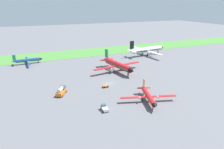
{
  "coord_description": "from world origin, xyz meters",
  "views": [
    {
      "loc": [
        -34.95,
        -83.69,
        35.17
      ],
      "look_at": [
        3.11,
        2.91,
        3.0
      ],
      "focal_mm": 33.32,
      "sensor_mm": 36.0,
      "label": 1
    }
  ],
  "objects_px": {
    "airplane_midfield_jet": "(118,65)",
    "fuel_truck_near_gate": "(61,91)",
    "airplane_taxiing_turboprop": "(28,60)",
    "airplane_parked_jet_far": "(147,50)",
    "baggage_cart_by_runway": "(105,86)",
    "pushback_tug_midfield": "(104,108)",
    "airplane_foreground_turboprop": "(148,96)"
  },
  "relations": [
    {
      "from": "pushback_tug_midfield",
      "to": "baggage_cart_by_runway",
      "type": "bearing_deg",
      "value": -21.38
    },
    {
      "from": "baggage_cart_by_runway",
      "to": "airplane_midfield_jet",
      "type": "bearing_deg",
      "value": -132.59
    },
    {
      "from": "airplane_taxiing_turboprop",
      "to": "pushback_tug_midfield",
      "type": "relative_size",
      "value": 5.85
    },
    {
      "from": "airplane_taxiing_turboprop",
      "to": "baggage_cart_by_runway",
      "type": "height_order",
      "value": "airplane_taxiing_turboprop"
    },
    {
      "from": "fuel_truck_near_gate",
      "to": "pushback_tug_midfield",
      "type": "height_order",
      "value": "fuel_truck_near_gate"
    },
    {
      "from": "airplane_foreground_turboprop",
      "to": "airplane_parked_jet_far",
      "type": "xyz_separation_m",
      "value": [
        40.25,
        64.09,
        1.77
      ]
    },
    {
      "from": "airplane_midfield_jet",
      "to": "fuel_truck_near_gate",
      "type": "bearing_deg",
      "value": -70.31
    },
    {
      "from": "airplane_taxiing_turboprop",
      "to": "fuel_truck_near_gate",
      "type": "relative_size",
      "value": 3.14
    },
    {
      "from": "airplane_taxiing_turboprop",
      "to": "airplane_midfield_jet",
      "type": "height_order",
      "value": "airplane_midfield_jet"
    },
    {
      "from": "airplane_taxiing_turboprop",
      "to": "pushback_tug_midfield",
      "type": "height_order",
      "value": "airplane_taxiing_turboprop"
    },
    {
      "from": "airplane_taxiing_turboprop",
      "to": "pushback_tug_midfield",
      "type": "xyz_separation_m",
      "value": [
        21.29,
        -74.35,
        -1.43
      ]
    },
    {
      "from": "airplane_midfield_jet",
      "to": "pushback_tug_midfield",
      "type": "bearing_deg",
      "value": -40.02
    },
    {
      "from": "airplane_midfield_jet",
      "to": "baggage_cart_by_runway",
      "type": "relative_size",
      "value": 11.6
    },
    {
      "from": "airplane_taxiing_turboprop",
      "to": "airplane_parked_jet_far",
      "type": "relative_size",
      "value": 0.66
    },
    {
      "from": "pushback_tug_midfield",
      "to": "baggage_cart_by_runway",
      "type": "distance_m",
      "value": 21.17
    },
    {
      "from": "airplane_taxiing_turboprop",
      "to": "airplane_foreground_turboprop",
      "type": "relative_size",
      "value": 1.02
    },
    {
      "from": "airplane_foreground_turboprop",
      "to": "baggage_cart_by_runway",
      "type": "xyz_separation_m",
      "value": [
        -9.55,
        19.74,
        -1.79
      ]
    },
    {
      "from": "airplane_taxiing_turboprop",
      "to": "fuel_truck_near_gate",
      "type": "xyz_separation_m",
      "value": [
        10.22,
        -54.73,
        -0.76
      ]
    },
    {
      "from": "pushback_tug_midfield",
      "to": "fuel_truck_near_gate",
      "type": "bearing_deg",
      "value": 30.97
    },
    {
      "from": "airplane_taxiing_turboprop",
      "to": "baggage_cart_by_runway",
      "type": "relative_size",
      "value": 8.51
    },
    {
      "from": "airplane_foreground_turboprop",
      "to": "pushback_tug_midfield",
      "type": "relative_size",
      "value": 5.75
    },
    {
      "from": "airplane_midfield_jet",
      "to": "airplane_foreground_turboprop",
      "type": "bearing_deg",
      "value": -16.72
    },
    {
      "from": "airplane_foreground_turboprop",
      "to": "baggage_cart_by_runway",
      "type": "bearing_deg",
      "value": -136.63
    },
    {
      "from": "airplane_foreground_turboprop",
      "to": "airplane_midfield_jet",
      "type": "height_order",
      "value": "airplane_midfield_jet"
    },
    {
      "from": "fuel_truck_near_gate",
      "to": "pushback_tug_midfield",
      "type": "bearing_deg",
      "value": -119.3
    },
    {
      "from": "airplane_foreground_turboprop",
      "to": "airplane_parked_jet_far",
      "type": "height_order",
      "value": "airplane_parked_jet_far"
    },
    {
      "from": "airplane_parked_jet_far",
      "to": "baggage_cart_by_runway",
      "type": "height_order",
      "value": "airplane_parked_jet_far"
    },
    {
      "from": "airplane_parked_jet_far",
      "to": "baggage_cart_by_runway",
      "type": "bearing_deg",
      "value": -143.64
    },
    {
      "from": "baggage_cart_by_runway",
      "to": "fuel_truck_near_gate",
      "type": "bearing_deg",
      "value": -4.78
    },
    {
      "from": "airplane_foreground_turboprop",
      "to": "pushback_tug_midfield",
      "type": "xyz_separation_m",
      "value": [
        -17.8,
        0.24,
        -1.45
      ]
    },
    {
      "from": "airplane_foreground_turboprop",
      "to": "fuel_truck_near_gate",
      "type": "xyz_separation_m",
      "value": [
        -28.87,
        19.87,
        -0.78
      ]
    },
    {
      "from": "airplane_midfield_jet",
      "to": "fuel_truck_near_gate",
      "type": "height_order",
      "value": "airplane_midfield_jet"
    }
  ]
}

